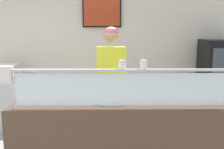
{
  "coord_description": "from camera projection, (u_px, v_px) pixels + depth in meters",
  "views": [
    {
      "loc": [
        1.04,
        -2.36,
        1.71
      ],
      "look_at": [
        1.06,
        0.4,
        1.24
      ],
      "focal_mm": 41.23,
      "sensor_mm": 36.0,
      "label": 1
    }
  ],
  "objects": [
    {
      "name": "shop_rear_unit",
      "position": [
        115.0,
        49.0,
        4.84
      ],
      "size": [
        6.68,
        0.13,
        2.7
      ],
      "color": "silver",
      "rests_on": "ground"
    },
    {
      "name": "serving_counter",
      "position": [
        119.0,
        142.0,
        2.89
      ],
      "size": [
        2.28,
        0.73,
        0.95
      ],
      "primitive_type": "cube",
      "color": "#4C3828",
      "rests_on": "ground"
    },
    {
      "name": "sneeze_guard",
      "position": [
        121.0,
        83.0,
        2.47
      ],
      "size": [
        2.11,
        0.06,
        0.4
      ],
      "color": "#B2B5BC",
      "rests_on": "serving_counter"
    },
    {
      "name": "pizza_tray",
      "position": [
        111.0,
        99.0,
        2.82
      ],
      "size": [
        0.51,
        0.51,
        0.04
      ],
      "color": "#9EA0A8",
      "rests_on": "serving_counter"
    },
    {
      "name": "pizza_server",
      "position": [
        110.0,
        97.0,
        2.8
      ],
      "size": [
        0.11,
        0.29,
        0.01
      ],
      "primitive_type": "cube",
      "rotation": [
        0.0,
        0.0,
        0.13
      ],
      "color": "#ADAFB7",
      "rests_on": "pizza_tray"
    },
    {
      "name": "parmesan_shaker",
      "position": [
        122.0,
        65.0,
        2.44
      ],
      "size": [
        0.07,
        0.07,
        0.08
      ],
      "color": "white",
      "rests_on": "sneeze_guard"
    },
    {
      "name": "pepper_flake_shaker",
      "position": [
        144.0,
        65.0,
        2.44
      ],
      "size": [
        0.06,
        0.06,
        0.09
      ],
      "color": "white",
      "rests_on": "sneeze_guard"
    },
    {
      "name": "worker_figure",
      "position": [
        112.0,
        84.0,
        3.45
      ],
      "size": [
        0.41,
        0.5,
        1.76
      ],
      "color": "#23232D",
      "rests_on": "ground"
    },
    {
      "name": "drink_fridge",
      "position": [
        219.0,
        84.0,
        4.51
      ],
      "size": [
        0.62,
        0.62,
        1.56
      ],
      "color": "black",
      "rests_on": "ground"
    },
    {
      "name": "prep_shelf",
      "position": [
        6.0,
        106.0,
        4.5
      ],
      "size": [
        0.7,
        0.55,
        0.82
      ],
      "primitive_type": "cube",
      "color": "#B7BABF",
      "rests_on": "ground"
    },
    {
      "name": "pizza_box_stack",
      "position": [
        3.0,
        74.0,
        4.4
      ],
      "size": [
        0.51,
        0.49,
        0.31
      ],
      "color": "silver",
      "rests_on": "prep_shelf"
    }
  ]
}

